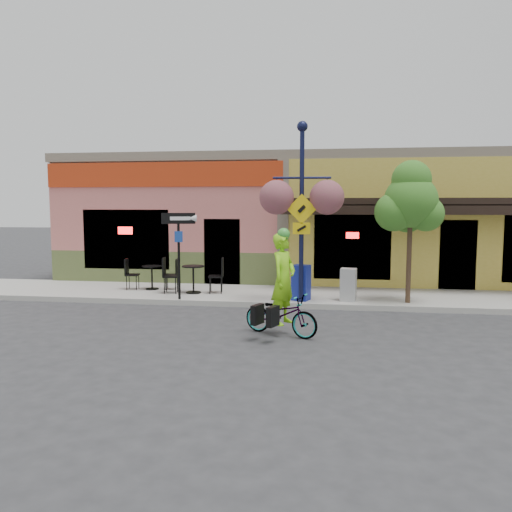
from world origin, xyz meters
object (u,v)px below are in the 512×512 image
(bicycle, at_px, (281,314))
(newspaper_box_grey, at_px, (348,285))
(cyclist_rider, at_px, (283,291))
(newspaper_box_blue, at_px, (301,283))
(building, at_px, (317,218))
(one_way_sign, at_px, (179,256))
(lamp_post, at_px, (302,213))
(street_tree, at_px, (410,231))

(bicycle, xyz_separation_m, newspaper_box_grey, (1.54, 3.31, 0.14))
(bicycle, height_order, newspaper_box_grey, newspaper_box_grey)
(cyclist_rider, relative_size, newspaper_box_blue, 1.98)
(building, distance_m, bicycle, 9.91)
(cyclist_rider, distance_m, newspaper_box_blue, 3.25)
(building, relative_size, one_way_sign, 7.62)
(bicycle, distance_m, lamp_post, 3.64)
(building, xyz_separation_m, newspaper_box_grey, (1.00, -6.42, -1.66))
(newspaper_box_blue, bearing_deg, bicycle, -75.50)
(lamp_post, relative_size, street_tree, 1.26)
(cyclist_rider, bearing_deg, newspaper_box_grey, -0.24)
(cyclist_rider, bearing_deg, bicycle, 114.03)
(bicycle, height_order, one_way_sign, one_way_sign)
(street_tree, bearing_deg, one_way_sign, -176.48)
(building, height_order, one_way_sign, building)
(newspaper_box_grey, bearing_deg, bicycle, -105.16)
(newspaper_box_grey, bearing_deg, newspaper_box_blue, -166.35)
(building, distance_m, one_way_sign, 7.80)
(lamp_post, bearing_deg, building, 83.34)
(newspaper_box_grey, relative_size, street_tree, 0.23)
(bicycle, bearing_deg, lamp_post, 18.80)
(building, xyz_separation_m, cyclist_rider, (-0.49, -9.73, -1.29))
(lamp_post, relative_size, newspaper_box_grey, 5.41)
(cyclist_rider, relative_size, newspaper_box_grey, 2.17)
(street_tree, bearing_deg, cyclist_rider, -133.16)
(lamp_post, distance_m, newspaper_box_blue, 1.93)
(cyclist_rider, height_order, newspaper_box_grey, cyclist_rider)
(cyclist_rider, bearing_deg, lamp_post, 19.77)
(cyclist_rider, relative_size, street_tree, 0.50)
(cyclist_rider, relative_size, lamp_post, 0.40)
(building, bearing_deg, one_way_sign, -117.92)
(bicycle, bearing_deg, cyclist_rider, -65.97)
(building, relative_size, bicycle, 10.61)
(bicycle, bearing_deg, street_tree, -19.59)
(bicycle, xyz_separation_m, cyclist_rider, (0.05, 0.00, 0.51))
(cyclist_rider, xyz_separation_m, lamp_post, (0.22, 2.96, 1.59))
(cyclist_rider, height_order, one_way_sign, one_way_sign)
(bicycle, height_order, cyclist_rider, cyclist_rider)
(one_way_sign, xyz_separation_m, newspaper_box_grey, (4.63, 0.43, -0.75))
(cyclist_rider, bearing_deg, building, 21.13)
(newspaper_box_blue, height_order, street_tree, street_tree)
(bicycle, bearing_deg, newspaper_box_grey, -0.95)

